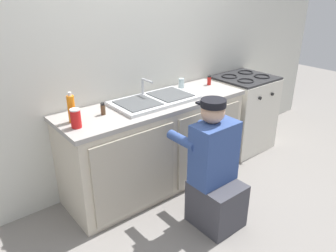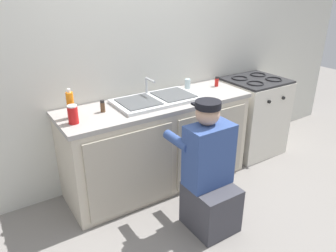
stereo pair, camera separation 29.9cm
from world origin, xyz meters
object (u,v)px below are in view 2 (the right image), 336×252
object	(u,v)px
plumber_person	(209,178)
spice_bottle_red	(217,82)
soda_cup_red	(73,114)
sink_double_basin	(156,99)
stove_range	(252,116)
soap_bottle_orange	(71,105)
spice_bottle_pepper	(103,106)
water_glass	(188,84)

from	to	relation	value
plumber_person	spice_bottle_red	xyz separation A→B (m)	(0.76, 0.85, 0.48)
plumber_person	soda_cup_red	xyz separation A→B (m)	(-0.84, 0.69, 0.51)
sink_double_basin	stove_range	size ratio (longest dim) A/B	0.87
stove_range	soap_bottle_orange	bearing A→B (deg)	179.14
stove_range	spice_bottle_pepper	bearing A→B (deg)	179.38
spice_bottle_red	soda_cup_red	bearing A→B (deg)	-174.36
water_glass	soap_bottle_orange	xyz separation A→B (m)	(-1.28, -0.15, 0.06)
plumber_person	soda_cup_red	world-z (taller)	plumber_person
plumber_person	soap_bottle_orange	xyz separation A→B (m)	(-0.82, 0.81, 0.54)
water_glass	soda_cup_red	size ratio (longest dim) A/B	0.66
plumber_person	sink_double_basin	bearing A→B (deg)	92.01
plumber_person	spice_bottle_pepper	size ratio (longest dim) A/B	10.52
sink_double_basin	stove_range	distance (m)	1.40
spice_bottle_pepper	plumber_person	bearing A→B (deg)	-55.23
plumber_person	soap_bottle_orange	distance (m)	1.28
spice_bottle_pepper	soda_cup_red	bearing A→B (deg)	-159.51
sink_double_basin	water_glass	size ratio (longest dim) A/B	8.00
sink_double_basin	soap_bottle_orange	xyz separation A→B (m)	(-0.79, 0.03, 0.09)
water_glass	soap_bottle_orange	distance (m)	1.29
water_glass	soda_cup_red	distance (m)	1.33
soda_cup_red	soap_bottle_orange	bearing A→B (deg)	79.12
spice_bottle_pepper	soda_cup_red	world-z (taller)	soda_cup_red
soda_cup_red	plumber_person	bearing A→B (deg)	-39.24
stove_range	soap_bottle_orange	xyz separation A→B (m)	(-2.12, 0.03, 0.55)
plumber_person	soap_bottle_orange	world-z (taller)	soap_bottle_orange
stove_range	soda_cup_red	world-z (taller)	soda_cup_red
stove_range	soap_bottle_orange	world-z (taller)	soap_bottle_orange
sink_double_basin	water_glass	xyz separation A→B (m)	(0.49, 0.17, 0.03)
stove_range	water_glass	size ratio (longest dim) A/B	9.17
stove_range	water_glass	bearing A→B (deg)	168.12
sink_double_basin	spice_bottle_red	size ratio (longest dim) A/B	7.62
spice_bottle_pepper	water_glass	bearing A→B (deg)	8.81
soap_bottle_orange	soda_cup_red	distance (m)	0.13
soap_bottle_orange	soda_cup_red	bearing A→B (deg)	-100.88
spice_bottle_pepper	soda_cup_red	xyz separation A→B (m)	(-0.29, -0.11, 0.02)
spice_bottle_red	soda_cup_red	world-z (taller)	soda_cup_red
water_glass	spice_bottle_pepper	bearing A→B (deg)	-171.19
sink_double_basin	spice_bottle_red	xyz separation A→B (m)	(0.79, 0.07, 0.03)
sink_double_basin	spice_bottle_red	distance (m)	0.80
sink_double_basin	soda_cup_red	world-z (taller)	sink_double_basin
sink_double_basin	soap_bottle_orange	size ratio (longest dim) A/B	3.20
stove_range	water_glass	distance (m)	0.99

